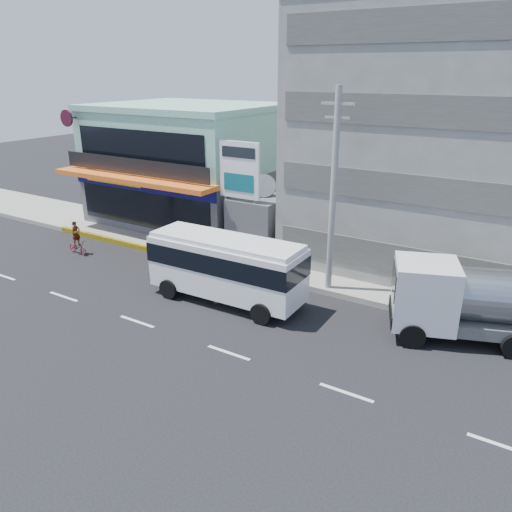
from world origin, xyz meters
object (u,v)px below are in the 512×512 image
(utility_pole_near, at_px, (333,193))
(sedan, at_px, (243,290))
(concrete_building, at_px, (460,141))
(satellite_dish, at_px, (263,195))
(motorcycle_rider, at_px, (77,243))
(shop_building, at_px, (189,167))
(minibus, at_px, (226,264))
(billboard, at_px, (240,177))
(tanker_truck, at_px, (490,303))

(utility_pole_near, bearing_deg, sedan, -132.46)
(concrete_building, relative_size, utility_pole_near, 1.60)
(concrete_building, relative_size, satellite_dish, 10.67)
(utility_pole_near, relative_size, motorcycle_rider, 4.86)
(motorcycle_rider, bearing_deg, sedan, -2.14)
(shop_building, distance_m, minibus, 14.45)
(billboard, relative_size, sedan, 1.74)
(satellite_dish, distance_m, tanker_truck, 14.37)
(billboard, xyz_separation_m, sedan, (3.50, -5.08, -4.25))
(satellite_dish, xyz_separation_m, utility_pole_near, (6.00, -3.60, 1.57))
(concrete_building, relative_size, tanker_truck, 1.85)
(shop_building, bearing_deg, tanker_truck, -19.40)
(satellite_dish, bearing_deg, minibus, -72.83)
(billboard, xyz_separation_m, utility_pole_near, (6.50, -1.80, 0.22))
(billboard, distance_m, sedan, 7.49)
(concrete_building, relative_size, sedan, 4.04)
(utility_pole_near, bearing_deg, billboard, 164.52)
(tanker_truck, distance_m, motorcycle_rider, 22.96)
(billboard, bearing_deg, concrete_building, 28.92)
(sedan, xyz_separation_m, motorcycle_rider, (-12.38, 0.46, 0.00))
(billboard, bearing_deg, utility_pole_near, -15.48)
(shop_building, xyz_separation_m, concrete_building, (18.00, 1.05, 3.00))
(concrete_building, distance_m, satellite_dish, 11.30)
(satellite_dish, distance_m, sedan, 8.05)
(utility_pole_near, xyz_separation_m, sedan, (-3.00, -3.28, -4.47))
(billboard, xyz_separation_m, motorcycle_rider, (-8.88, -4.62, -4.25))
(billboard, distance_m, utility_pole_near, 6.75)
(shop_building, height_order, motorcycle_rider, shop_building)
(minibus, distance_m, sedan, 1.50)
(minibus, bearing_deg, shop_building, 135.45)
(shop_building, height_order, concrete_building, concrete_building)
(minibus, xyz_separation_m, motorcycle_rider, (-11.57, 0.67, -1.24))
(shop_building, distance_m, motorcycle_rider, 10.03)
(minibus, distance_m, motorcycle_rider, 11.65)
(shop_building, relative_size, billboard, 1.80)
(billboard, xyz_separation_m, minibus, (2.69, -5.29, -3.00))
(utility_pole_near, xyz_separation_m, minibus, (-3.81, -3.49, -3.23))
(sedan, relative_size, tanker_truck, 0.46)
(concrete_building, height_order, billboard, concrete_building)
(concrete_building, bearing_deg, utility_pole_near, -117.76)
(sedan, bearing_deg, utility_pole_near, -44.73)
(billboard, relative_size, minibus, 0.89)
(tanker_truck, bearing_deg, shop_building, 160.60)
(concrete_building, relative_size, billboard, 2.32)
(shop_building, distance_m, concrete_building, 18.28)
(satellite_dish, bearing_deg, utility_pole_near, -30.96)
(sedan, xyz_separation_m, tanker_truck, (10.48, 2.26, 1.08))
(minibus, bearing_deg, motorcycle_rider, 176.68)
(tanker_truck, xyz_separation_m, motorcycle_rider, (-22.86, -1.80, -1.08))
(minibus, bearing_deg, sedan, 14.38)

